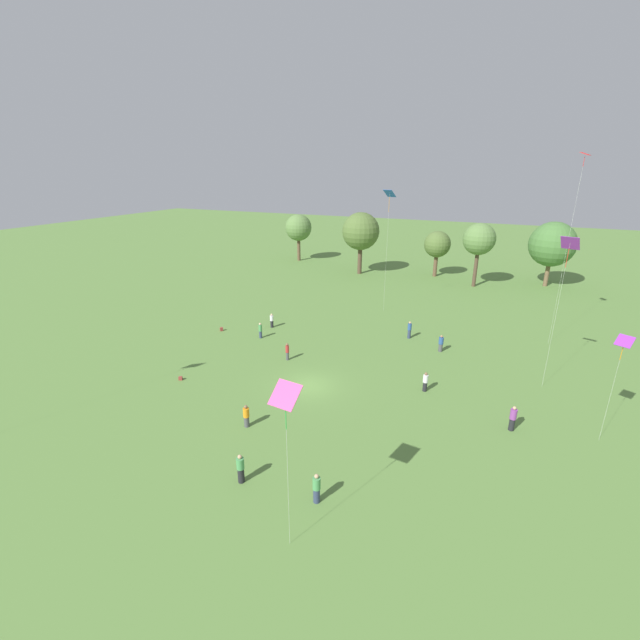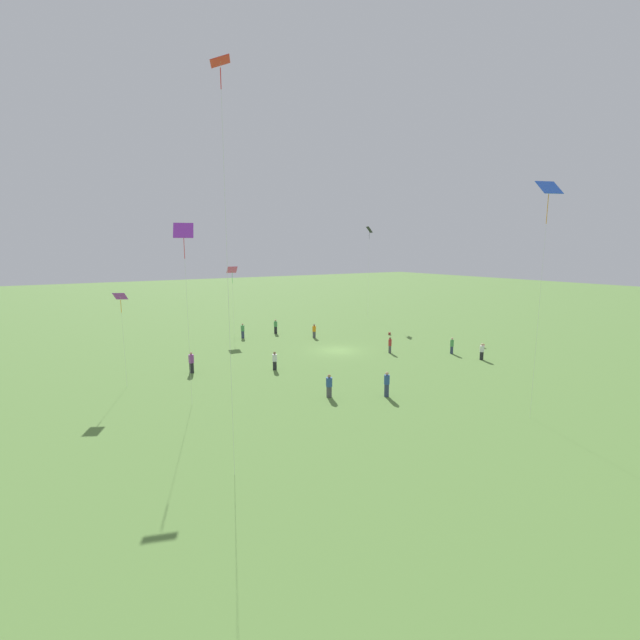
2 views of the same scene
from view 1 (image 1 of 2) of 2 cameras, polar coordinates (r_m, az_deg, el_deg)
ground_plane at (r=35.76m, az=-1.57°, el=-8.77°), size 240.00×240.00×0.00m
tree_0 at (r=82.26m, az=-2.89°, el=12.18°), size 4.94×4.94×8.72m
tree_1 at (r=71.81m, az=5.45°, el=11.67°), size 6.10×6.10×10.14m
tree_2 at (r=72.43m, az=15.37°, el=9.67°), size 4.22×4.22×7.38m
tree_3 at (r=67.52m, az=20.46°, el=10.03°), size 4.66×4.66×9.45m
tree_4 at (r=72.27m, az=28.57°, el=8.85°), size 6.54×6.54×9.60m
person_0 at (r=26.13m, az=-10.54°, el=-18.91°), size 0.48×0.48×1.84m
person_1 at (r=40.03m, az=-4.38°, el=-4.21°), size 0.34×0.34×1.68m
person_2 at (r=45.83m, az=11.84°, el=-1.30°), size 0.55×0.55×1.86m
person_3 at (r=45.37m, az=-7.95°, el=-1.38°), size 0.46×0.46×1.69m
person_4 at (r=35.65m, az=13.86°, el=-8.01°), size 0.54×0.54×1.66m
person_5 at (r=32.66m, az=24.31°, el=-11.88°), size 0.58×0.58×1.85m
person_6 at (r=30.73m, az=-9.79°, el=-12.52°), size 0.59×0.59×1.68m
person_7 at (r=43.35m, az=15.82°, el=-3.04°), size 0.64×0.64×1.70m
person_8 at (r=48.22m, az=-6.44°, el=-0.08°), size 0.57×0.57×1.63m
person_9 at (r=24.56m, az=-0.46°, el=-21.53°), size 0.52×0.52×1.80m
kite_0 at (r=51.88m, az=9.25°, el=15.87°), size 1.53×1.38×14.58m
kite_2 at (r=36.75m, az=30.31°, el=8.39°), size 1.45×1.17×12.31m
kite_3 at (r=46.77m, az=31.60°, el=16.83°), size 1.05×1.07×18.29m
kite_4 at (r=32.00m, az=35.46°, el=-2.65°), size 1.12×1.05×7.39m
kite_5 at (r=18.23m, az=-4.65°, el=-10.37°), size 1.33×1.08×8.54m
picnic_bag_0 at (r=48.32m, az=-13.00°, el=-1.20°), size 0.38×0.39×0.40m
picnic_bag_1 at (r=38.46m, az=-18.11°, el=-7.40°), size 0.36×0.31×0.31m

